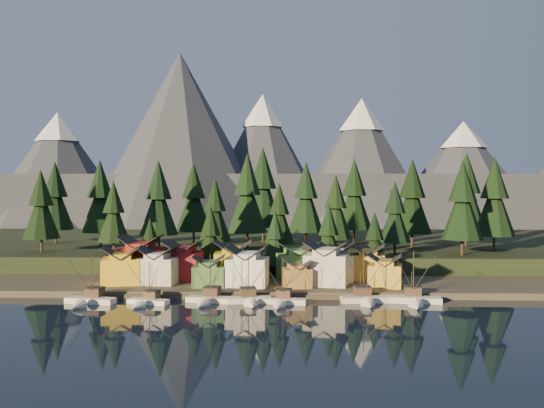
{
  "coord_description": "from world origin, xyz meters",
  "views": [
    {
      "loc": [
        8.54,
        -118.29,
        25.78
      ],
      "look_at": [
        4.45,
        30.0,
        20.6
      ],
      "focal_mm": 40.0,
      "sensor_mm": 36.0,
      "label": 1
    }
  ],
  "objects_px": {
    "boat_3": "(249,294)",
    "house_front_1": "(159,264)",
    "boat_6": "(414,294)",
    "boat_2": "(208,293)",
    "house_front_0": "(122,264)",
    "house_back_0": "(141,256)",
    "boat_4": "(282,296)",
    "boat_0": "(87,294)",
    "boat_5": "(365,293)",
    "house_back_1": "(183,259)",
    "boat_1": "(146,296)"
  },
  "relations": [
    {
      "from": "boat_4",
      "to": "boat_6",
      "type": "height_order",
      "value": "boat_6"
    },
    {
      "from": "boat_2",
      "to": "boat_0",
      "type": "bearing_deg",
      "value": -164.83
    },
    {
      "from": "boat_2",
      "to": "house_front_0",
      "type": "distance_m",
      "value": 27.87
    },
    {
      "from": "house_back_1",
      "to": "boat_0",
      "type": "bearing_deg",
      "value": -120.06
    },
    {
      "from": "boat_3",
      "to": "house_back_1",
      "type": "height_order",
      "value": "house_back_1"
    },
    {
      "from": "boat_0",
      "to": "house_back_1",
      "type": "xyz_separation_m",
      "value": [
        16.4,
        23.15,
        4.56
      ]
    },
    {
      "from": "boat_2",
      "to": "house_front_1",
      "type": "height_order",
      "value": "house_front_1"
    },
    {
      "from": "boat_1",
      "to": "house_back_1",
      "type": "bearing_deg",
      "value": 96.15
    },
    {
      "from": "boat_1",
      "to": "boat_5",
      "type": "relative_size",
      "value": 0.83
    },
    {
      "from": "house_front_0",
      "to": "boat_4",
      "type": "bearing_deg",
      "value": -33.42
    },
    {
      "from": "house_back_1",
      "to": "boat_6",
      "type": "bearing_deg",
      "value": -16.17
    },
    {
      "from": "boat_3",
      "to": "house_front_0",
      "type": "distance_m",
      "value": 35.68
    },
    {
      "from": "boat_1",
      "to": "house_back_0",
      "type": "xyz_separation_m",
      "value": [
        -7.11,
        24.99,
        5.44
      ]
    },
    {
      "from": "house_front_0",
      "to": "house_back_1",
      "type": "xyz_separation_m",
      "value": [
        13.89,
        5.84,
        0.43
      ]
    },
    {
      "from": "boat_2",
      "to": "house_front_1",
      "type": "relative_size",
      "value": 1.2
    },
    {
      "from": "house_front_0",
      "to": "house_back_0",
      "type": "bearing_deg",
      "value": 58.3
    },
    {
      "from": "boat_3",
      "to": "house_back_0",
      "type": "relative_size",
      "value": 1.03
    },
    {
      "from": "boat_1",
      "to": "boat_3",
      "type": "height_order",
      "value": "boat_3"
    },
    {
      "from": "boat_3",
      "to": "boat_4",
      "type": "height_order",
      "value": "boat_3"
    },
    {
      "from": "boat_5",
      "to": "house_front_1",
      "type": "bearing_deg",
      "value": 158.0
    },
    {
      "from": "house_front_0",
      "to": "house_front_1",
      "type": "relative_size",
      "value": 1.07
    },
    {
      "from": "house_front_1",
      "to": "house_back_0",
      "type": "relative_size",
      "value": 0.88
    },
    {
      "from": "boat_3",
      "to": "house_front_1",
      "type": "xyz_separation_m",
      "value": [
        -22.94,
        16.07,
        4.07
      ]
    },
    {
      "from": "boat_3",
      "to": "boat_4",
      "type": "relative_size",
      "value": 1.0
    },
    {
      "from": "house_back_0",
      "to": "boat_0",
      "type": "bearing_deg",
      "value": -101.17
    },
    {
      "from": "boat_3",
      "to": "house_front_1",
      "type": "distance_m",
      "value": 28.3
    },
    {
      "from": "boat_5",
      "to": "house_back_0",
      "type": "height_order",
      "value": "house_back_0"
    },
    {
      "from": "boat_2",
      "to": "boat_5",
      "type": "relative_size",
      "value": 0.96
    },
    {
      "from": "boat_3",
      "to": "house_front_1",
      "type": "bearing_deg",
      "value": 134.35
    },
    {
      "from": "house_back_1",
      "to": "house_front_1",
      "type": "bearing_deg",
      "value": -127.74
    },
    {
      "from": "boat_1",
      "to": "house_front_1",
      "type": "relative_size",
      "value": 1.03
    },
    {
      "from": "boat_1",
      "to": "house_front_0",
      "type": "relative_size",
      "value": 0.96
    },
    {
      "from": "boat_3",
      "to": "boat_6",
      "type": "relative_size",
      "value": 0.87
    },
    {
      "from": "boat_2",
      "to": "boat_5",
      "type": "bearing_deg",
      "value": 12.11
    },
    {
      "from": "boat_5",
      "to": "house_back_0",
      "type": "xyz_separation_m",
      "value": [
        -53.67,
        22.06,
        4.98
      ]
    },
    {
      "from": "boat_1",
      "to": "boat_3",
      "type": "distance_m",
      "value": 21.91
    },
    {
      "from": "house_back_0",
      "to": "boat_1",
      "type": "bearing_deg",
      "value": -72.92
    },
    {
      "from": "boat_1",
      "to": "boat_5",
      "type": "height_order",
      "value": "boat_5"
    },
    {
      "from": "boat_4",
      "to": "house_back_1",
      "type": "bearing_deg",
      "value": 146.43
    },
    {
      "from": "boat_2",
      "to": "boat_4",
      "type": "bearing_deg",
      "value": 6.57
    },
    {
      "from": "boat_4",
      "to": "boat_6",
      "type": "xyz_separation_m",
      "value": [
        28.24,
        1.58,
        0.3
      ]
    },
    {
      "from": "boat_4",
      "to": "house_back_0",
      "type": "distance_m",
      "value": 43.45
    },
    {
      "from": "boat_0",
      "to": "house_back_0",
      "type": "bearing_deg",
      "value": 88.04
    },
    {
      "from": "boat_6",
      "to": "house_front_0",
      "type": "bearing_deg",
      "value": 173.56
    },
    {
      "from": "boat_6",
      "to": "boat_0",
      "type": "bearing_deg",
      "value": -171.91
    },
    {
      "from": "boat_0",
      "to": "house_back_0",
      "type": "height_order",
      "value": "house_back_0"
    },
    {
      "from": "house_front_0",
      "to": "house_back_0",
      "type": "relative_size",
      "value": 0.95
    },
    {
      "from": "boat_6",
      "to": "house_front_1",
      "type": "bearing_deg",
      "value": 171.25
    },
    {
      "from": "boat_4",
      "to": "house_back_0",
      "type": "bearing_deg",
      "value": 154.66
    },
    {
      "from": "boat_0",
      "to": "boat_6",
      "type": "bearing_deg",
      "value": 12.33
    }
  ]
}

